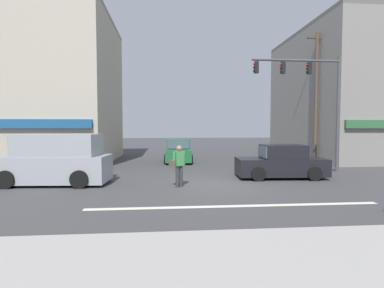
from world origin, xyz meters
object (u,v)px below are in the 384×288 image
Objects in this scene: sedan_crossing_leftbound at (281,163)px; sedan_crossing_rightbound at (178,152)px; utility_pole_far_right at (316,96)px; van_approaching_near at (55,160)px; pedestrian_mid_crossing at (179,163)px; utility_pole_near_left at (81,105)px; traffic_light_mast at (315,92)px.

sedan_crossing_rightbound is at bearing 122.20° from sedan_crossing_leftbound.
sedan_crossing_leftbound is 1.01× the size of sedan_crossing_rightbound.
van_approaching_near is at bearing -155.91° from utility_pole_far_right.
utility_pole_far_right reaches higher than pedestrian_mid_crossing.
van_approaching_near reaches higher than sedan_crossing_leftbound.
utility_pole_near_left is 0.82× the size of utility_pole_far_right.
pedestrian_mid_crossing is (5.15, -1.08, -0.05)m from van_approaching_near.
pedestrian_mid_crossing is (5.47, -6.40, -2.80)m from utility_pole_near_left.
utility_pole_near_left is at bearing -155.80° from sedan_crossing_rightbound.
utility_pole_far_right is 16.64m from van_approaching_near.
utility_pole_near_left reaches higher than sedan_crossing_leftbound.
utility_pole_near_left reaches higher than pedestrian_mid_crossing.
pedestrian_mid_crossing is at bearing -141.48° from utility_pole_far_right.
van_approaching_near is (-14.84, -6.64, -3.55)m from utility_pole_far_right.
utility_pole_near_left is 1.72× the size of sedan_crossing_leftbound.
sedan_crossing_rightbound is (-7.14, 5.41, -3.59)m from traffic_light_mast.
traffic_light_mast is at bearing 35.48° from sedan_crossing_leftbound.
sedan_crossing_leftbound is 2.51× the size of pedestrian_mid_crossing.
utility_pole_near_left is 8.88m from pedestrian_mid_crossing.
sedan_crossing_rightbound is (-9.32, 1.32, -3.84)m from utility_pole_far_right.
traffic_light_mast is at bearing -12.11° from utility_pole_near_left.
sedan_crossing_leftbound is 5.25m from pedestrian_mid_crossing.
sedan_crossing_leftbound is at bearing -128.72° from utility_pole_far_right.
pedestrian_mid_crossing is at bearing -49.49° from utility_pole_near_left.
utility_pole_far_right reaches higher than sedan_crossing_rightbound.
utility_pole_far_right is at bearing 61.99° from traffic_light_mast.
traffic_light_mast is 3.71× the size of pedestrian_mid_crossing.
sedan_crossing_rightbound is at bearing 55.24° from van_approaching_near.
utility_pole_far_right reaches higher than van_approaching_near.
van_approaching_near is at bearing 168.21° from pedestrian_mid_crossing.
utility_pole_far_right is at bearing 51.28° from sedan_crossing_leftbound.
traffic_light_mast is at bearing -118.01° from utility_pole_far_right.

